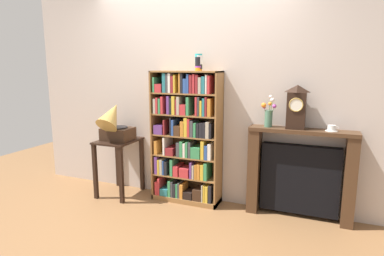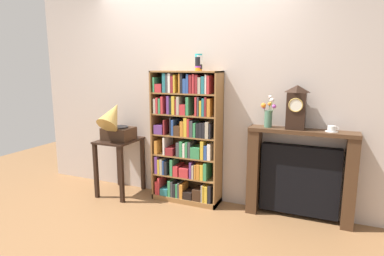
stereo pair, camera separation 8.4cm
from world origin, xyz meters
name	(u,v)px [view 2 (the right image)]	position (x,y,z in m)	size (l,w,h in m)	color
ground_plane	(181,206)	(0.00, 0.00, -0.01)	(7.89, 6.40, 0.02)	brown
wall_back	(209,94)	(0.21, 0.34, 1.30)	(4.89, 0.08, 2.60)	beige
bookshelf	(187,140)	(0.01, 0.15, 0.76)	(0.82, 0.28, 1.57)	olive
cup_stack	(199,62)	(0.14, 0.18, 1.66)	(0.08, 0.08, 0.19)	orange
side_table_left	(120,154)	(-0.88, 0.03, 0.52)	(0.44, 0.54, 0.71)	black
gramophone	(115,123)	(-0.88, -0.04, 0.94)	(0.36, 0.47, 0.54)	#382316
fireplace_mantel	(300,175)	(1.30, 0.21, 0.48)	(1.09, 0.22, 0.98)	#472D1C
mantel_clock	(296,107)	(1.22, 0.19, 1.21)	(0.19, 0.15, 0.45)	black
flower_vase	(268,114)	(0.95, 0.18, 1.12)	(0.16, 0.14, 0.34)	#4C7A60
teacup_with_saucer	(332,129)	(1.57, 0.19, 1.00)	(0.13, 0.12, 0.06)	white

